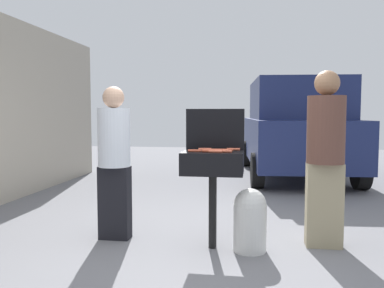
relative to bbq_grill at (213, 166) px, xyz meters
name	(u,v)px	position (x,y,z in m)	size (l,w,h in m)	color
ground_plane	(188,254)	(-0.21, -0.22, -0.82)	(24.00, 24.00, 0.00)	slate
bbq_grill	(213,166)	(0.00, 0.00, 0.00)	(0.60, 0.44, 0.97)	black
grill_lid_open	(215,129)	(0.00, 0.22, 0.36)	(0.60, 0.05, 0.42)	black
hot_dog_0	(222,150)	(0.09, -0.01, 0.16)	(0.03, 0.03, 0.13)	#C6593D
hot_dog_1	(233,149)	(0.19, 0.13, 0.16)	(0.03, 0.03, 0.13)	#C6593D
hot_dog_2	(220,151)	(0.07, -0.07, 0.16)	(0.03, 0.03, 0.13)	#B74C33
hot_dog_3	(209,151)	(-0.03, -0.11, 0.16)	(0.03, 0.03, 0.13)	#AD4228
hot_dog_4	(205,149)	(-0.09, 0.09, 0.16)	(0.03, 0.03, 0.13)	#C6593D
hot_dog_5	(213,150)	(0.00, 0.02, 0.16)	(0.03, 0.03, 0.13)	#C6593D
hot_dog_6	(195,151)	(-0.17, -0.09, 0.16)	(0.03, 0.03, 0.13)	#B74C33
hot_dog_7	(215,152)	(0.04, -0.14, 0.16)	(0.03, 0.03, 0.13)	#C6593D
hot_dog_8	(225,151)	(0.13, -0.11, 0.16)	(0.03, 0.03, 0.13)	#C6593D
hot_dog_9	(209,150)	(-0.04, -0.03, 0.16)	(0.03, 0.03, 0.13)	#B74C33
hot_dog_10	(227,150)	(0.13, 0.03, 0.16)	(0.03, 0.03, 0.13)	#AD4228
propane_tank	(250,219)	(0.37, -0.05, -0.50)	(0.32, 0.32, 0.62)	silver
person_left	(114,157)	(-1.06, 0.15, 0.06)	(0.34, 0.34, 1.62)	black
person_right	(325,152)	(1.10, 0.21, 0.14)	(0.37, 0.37, 1.76)	gray
parked_minivan	(295,128)	(1.26, 4.90, 0.21)	(2.29, 4.53, 2.02)	navy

